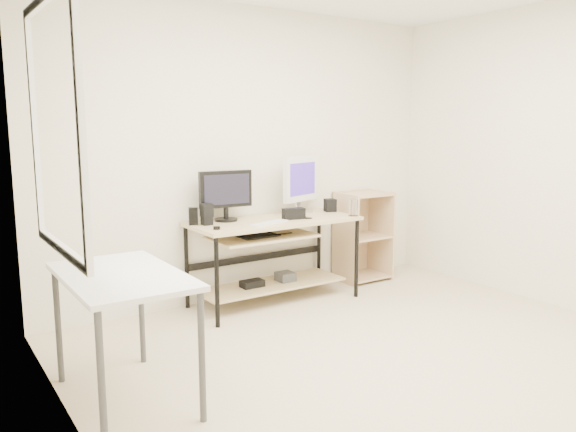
# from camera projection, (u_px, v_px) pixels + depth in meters

# --- Properties ---
(room) EXTENTS (4.01, 4.01, 2.62)m
(room) POSITION_uv_depth(u_px,v_px,m) (397.00, 166.00, 3.41)
(room) COLOR beige
(room) RESTS_ON ground
(desk) EXTENTS (1.50, 0.65, 0.75)m
(desk) POSITION_uv_depth(u_px,v_px,m) (271.00, 243.00, 4.92)
(desk) COLOR tan
(desk) RESTS_ON ground
(side_table) EXTENTS (0.60, 1.00, 0.75)m
(side_table) POSITION_uv_depth(u_px,v_px,m) (122.00, 287.00, 3.12)
(side_table) COLOR silver
(side_table) RESTS_ON ground
(shelf_unit) EXTENTS (0.50, 0.40, 0.90)m
(shelf_unit) POSITION_uv_depth(u_px,v_px,m) (360.00, 236.00, 5.72)
(shelf_unit) COLOR tan
(shelf_unit) RESTS_ON ground
(black_monitor) EXTENTS (0.47, 0.20, 0.43)m
(black_monitor) POSITION_uv_depth(u_px,v_px,m) (226.00, 192.00, 4.78)
(black_monitor) COLOR black
(black_monitor) RESTS_ON desk
(white_imac) EXTENTS (0.48, 0.21, 0.53)m
(white_imac) POSITION_uv_depth(u_px,v_px,m) (301.00, 180.00, 5.21)
(white_imac) COLOR silver
(white_imac) RESTS_ON desk
(keyboard) EXTENTS (0.39, 0.21, 0.01)m
(keyboard) POSITION_uv_depth(u_px,v_px,m) (269.00, 223.00, 4.68)
(keyboard) COLOR silver
(keyboard) RESTS_ON desk
(mouse) EXTENTS (0.10, 0.14, 0.04)m
(mouse) POSITION_uv_depth(u_px,v_px,m) (301.00, 214.00, 5.04)
(mouse) COLOR #B9B9BF
(mouse) RESTS_ON desk
(center_speaker) EXTENTS (0.21, 0.12, 0.10)m
(center_speaker) POSITION_uv_depth(u_px,v_px,m) (294.00, 214.00, 4.91)
(center_speaker) COLOR black
(center_speaker) RESTS_ON desk
(speaker_left) EXTENTS (0.09, 0.09, 0.18)m
(speaker_left) POSITION_uv_depth(u_px,v_px,m) (207.00, 214.00, 4.61)
(speaker_left) COLOR black
(speaker_left) RESTS_ON desk
(speaker_right) EXTENTS (0.13, 0.13, 0.12)m
(speaker_right) POSITION_uv_depth(u_px,v_px,m) (330.00, 205.00, 5.34)
(speaker_right) COLOR black
(speaker_right) RESTS_ON desk
(audio_controller) EXTENTS (0.08, 0.07, 0.15)m
(audio_controller) POSITION_uv_depth(u_px,v_px,m) (193.00, 216.00, 4.61)
(audio_controller) COLOR black
(audio_controller) RESTS_ON desk
(volume_puck) EXTENTS (0.07, 0.07, 0.02)m
(volume_puck) POSITION_uv_depth(u_px,v_px,m) (217.00, 228.00, 4.42)
(volume_puck) COLOR black
(volume_puck) RESTS_ON desk
(smartphone) EXTENTS (0.06, 0.11, 0.01)m
(smartphone) POSITION_uv_depth(u_px,v_px,m) (306.00, 218.00, 4.96)
(smartphone) COLOR black
(smartphone) RESTS_ON desk
(coaster) EXTENTS (0.13, 0.13, 0.01)m
(coaster) POSITION_uv_depth(u_px,v_px,m) (353.00, 216.00, 5.08)
(coaster) COLOR #936642
(coaster) RESTS_ON desk
(drinking_glass) EXTENTS (0.10, 0.10, 0.15)m
(drinking_glass) POSITION_uv_depth(u_px,v_px,m) (354.00, 207.00, 5.06)
(drinking_glass) COLOR white
(drinking_glass) RESTS_ON coaster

